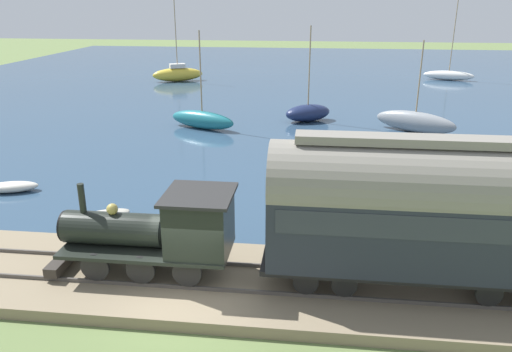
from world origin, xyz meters
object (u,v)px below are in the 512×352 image
object	(u,v)px
rowboat_near_shore	(11,187)
steam_locomotive	(163,228)
sailboat_teal	(202,119)
rowboat_off_pier	(95,218)
rowboat_mid_harbor	(294,162)
sailboat_navy	(308,113)
sailboat_gray	(415,122)
rowboat_far_out	(368,174)
passenger_coach	(419,208)
sailboat_white	(449,75)
sailboat_yellow	(178,74)

from	to	relation	value
rowboat_near_shore	steam_locomotive	bearing A→B (deg)	-143.33
sailboat_teal	rowboat_off_pier	distance (m)	16.04
sailboat_teal	rowboat_off_pier	world-z (taller)	sailboat_teal
steam_locomotive	rowboat_mid_harbor	xyz separation A→B (m)	(12.60, -3.52, -1.78)
sailboat_navy	sailboat_gray	size ratio (longest dim) A/B	1.12
rowboat_mid_harbor	rowboat_off_pier	size ratio (longest dim) A/B	0.85
sailboat_teal	rowboat_near_shore	distance (m)	14.68
rowboat_mid_harbor	sailboat_navy	bearing A→B (deg)	-46.06
rowboat_far_out	sailboat_teal	bearing A→B (deg)	101.77
steam_locomotive	rowboat_off_pier	world-z (taller)	steam_locomotive
rowboat_near_shore	rowboat_far_out	distance (m)	17.55
passenger_coach	rowboat_near_shore	xyz separation A→B (m)	(7.10, 17.34, -2.83)
sailboat_white	rowboat_off_pier	distance (m)	47.66
sailboat_yellow	rowboat_far_out	size ratio (longest dim) A/B	3.40
passenger_coach	sailboat_navy	bearing A→B (deg)	8.62
sailboat_white	sailboat_teal	bearing A→B (deg)	152.68
sailboat_navy	rowboat_far_out	size ratio (longest dim) A/B	2.51
passenger_coach	sailboat_yellow	size ratio (longest dim) A/B	0.96
steam_locomotive	sailboat_yellow	size ratio (longest dim) A/B	0.62
sailboat_gray	rowboat_far_out	xyz separation A→B (m)	(-10.01, 4.09, -0.51)
steam_locomotive	rowboat_far_out	bearing A→B (deg)	-33.75
rowboat_far_out	sailboat_navy	bearing A→B (deg)	67.59
passenger_coach	sailboat_teal	bearing A→B (deg)	28.33
sailboat_teal	sailboat_navy	distance (m)	8.04
rowboat_near_shore	rowboat_mid_harbor	distance (m)	14.34
passenger_coach	rowboat_near_shore	distance (m)	18.95
sailboat_navy	rowboat_near_shore	xyz separation A→B (m)	(-16.35, 13.78, -0.41)
passenger_coach	rowboat_off_pier	world-z (taller)	passenger_coach
rowboat_mid_harbor	sailboat_yellow	bearing A→B (deg)	-16.64
sailboat_teal	passenger_coach	bearing A→B (deg)	-128.93
passenger_coach	sailboat_teal	world-z (taller)	sailboat_teal
rowboat_mid_harbor	rowboat_far_out	size ratio (longest dim) A/B	0.91
steam_locomotive	sailboat_teal	xyz separation A→B (m)	(20.31, 3.34, -1.34)
steam_locomotive	sailboat_gray	xyz separation A→B (m)	(21.06, -11.47, -1.26)
passenger_coach	steam_locomotive	bearing A→B (deg)	90.00
sailboat_navy	rowboat_near_shore	bearing A→B (deg)	109.52
sailboat_teal	sailboat_navy	size ratio (longest dim) A/B	0.97
rowboat_near_shore	rowboat_far_out	world-z (taller)	rowboat_near_shore
sailboat_gray	sailboat_yellow	bearing A→B (deg)	80.13
passenger_coach	sailboat_white	xyz separation A→B (m)	(45.58, -11.90, -2.50)
sailboat_gray	rowboat_near_shore	distance (m)	25.38
steam_locomotive	sailboat_yellow	distance (m)	42.55
passenger_coach	rowboat_off_pier	distance (m)	13.00
sailboat_yellow	sailboat_teal	bearing A→B (deg)	173.82
rowboat_mid_harbor	rowboat_off_pier	world-z (taller)	rowboat_mid_harbor
rowboat_near_shore	rowboat_mid_harbor	xyz separation A→B (m)	(5.50, -13.24, -0.03)
passenger_coach	sailboat_navy	size ratio (longest dim) A/B	1.29
sailboat_teal	sailboat_navy	xyz separation A→B (m)	(3.14, -7.40, 0.00)
sailboat_teal	sailboat_yellow	size ratio (longest dim) A/B	0.72
rowboat_off_pier	steam_locomotive	bearing A→B (deg)	-172.81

